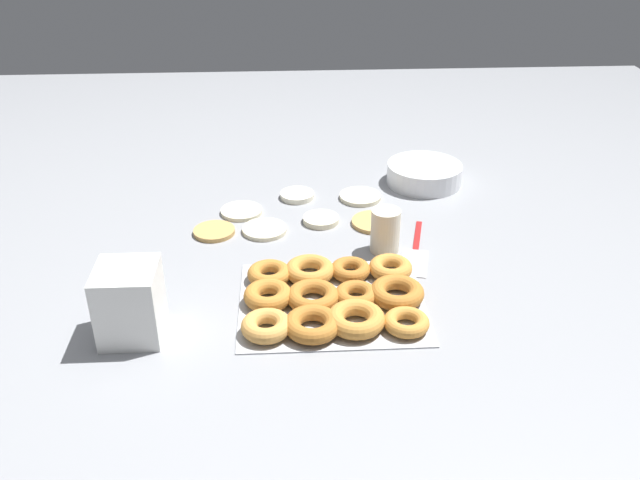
% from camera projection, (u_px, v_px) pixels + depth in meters
% --- Properties ---
extents(ground_plane, '(3.00, 3.00, 0.00)m').
position_uv_depth(ground_plane, '(313.00, 240.00, 1.62)').
color(ground_plane, gray).
extents(pancake_0, '(0.11, 0.11, 0.01)m').
position_uv_depth(pancake_0, '(265.00, 230.00, 1.66)').
color(pancake_0, beige).
rests_on(pancake_0, ground_plane).
extents(pancake_1, '(0.11, 0.11, 0.01)m').
position_uv_depth(pancake_1, '(241.00, 211.00, 1.75)').
color(pancake_1, beige).
rests_on(pancake_1, ground_plane).
extents(pancake_2, '(0.12, 0.12, 0.01)m').
position_uv_depth(pancake_2, '(375.00, 222.00, 1.69)').
color(pancake_2, tan).
rests_on(pancake_2, ground_plane).
extents(pancake_3, '(0.09, 0.09, 0.01)m').
position_uv_depth(pancake_3, '(321.00, 220.00, 1.70)').
color(pancake_3, beige).
rests_on(pancake_3, ground_plane).
extents(pancake_4, '(0.09, 0.09, 0.01)m').
position_uv_depth(pancake_4, '(297.00, 195.00, 1.83)').
color(pancake_4, silver).
rests_on(pancake_4, ground_plane).
extents(pancake_5, '(0.11, 0.11, 0.01)m').
position_uv_depth(pancake_5, '(360.00, 197.00, 1.82)').
color(pancake_5, beige).
rests_on(pancake_5, ground_plane).
extents(pancake_6, '(0.10, 0.10, 0.01)m').
position_uv_depth(pancake_6, '(214.00, 231.00, 1.65)').
color(pancake_6, tan).
rests_on(pancake_6, ground_plane).
extents(donut_tray, '(0.38, 0.32, 0.04)m').
position_uv_depth(donut_tray, '(332.00, 297.00, 1.38)').
color(donut_tray, '#ADAFB5').
rests_on(donut_tray, ground_plane).
extents(batter_bowl, '(0.21, 0.21, 0.06)m').
position_uv_depth(batter_bowl, '(424.00, 174.00, 1.90)').
color(batter_bowl, white).
rests_on(batter_bowl, ground_plane).
extents(container_stack, '(0.11, 0.12, 0.15)m').
position_uv_depth(container_stack, '(130.00, 303.00, 1.27)').
color(container_stack, white).
rests_on(container_stack, ground_plane).
extents(paper_cup, '(0.07, 0.07, 0.10)m').
position_uv_depth(paper_cup, '(385.00, 231.00, 1.56)').
color(paper_cup, beige).
rests_on(paper_cup, ground_plane).
extents(spatula, '(0.10, 0.26, 0.01)m').
position_uv_depth(spatula, '(415.00, 256.00, 1.55)').
color(spatula, maroon).
rests_on(spatula, ground_plane).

